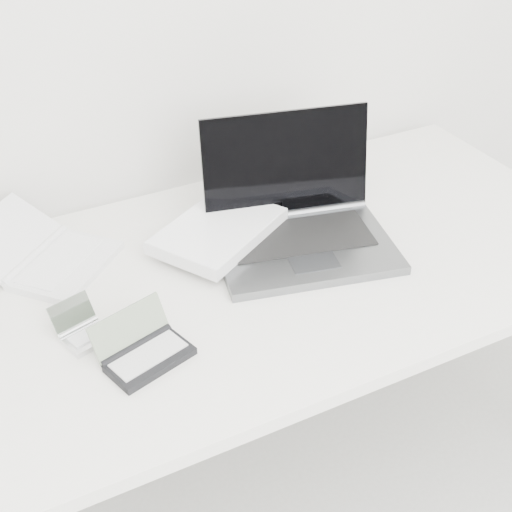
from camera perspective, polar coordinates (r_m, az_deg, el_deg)
name	(u,v)px	position (r m, az deg, el deg)	size (l,w,h in m)	color
desk	(260,282)	(1.57, 0.31, -2.13)	(1.60, 0.80, 0.73)	white
laptop_large	(271,226)	(1.60, 1.24, 2.41)	(0.56, 0.45, 0.26)	#5C5E61
netbook_open_white	(49,257)	(1.60, -16.26, -0.07)	(0.36, 0.37, 0.08)	white
pda_silver	(83,331)	(1.40, -13.69, -5.86)	(0.11, 0.12, 0.06)	silver
palmtop_charcoal	(144,351)	(1.33, -8.94, -7.53)	(0.18, 0.16, 0.08)	black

